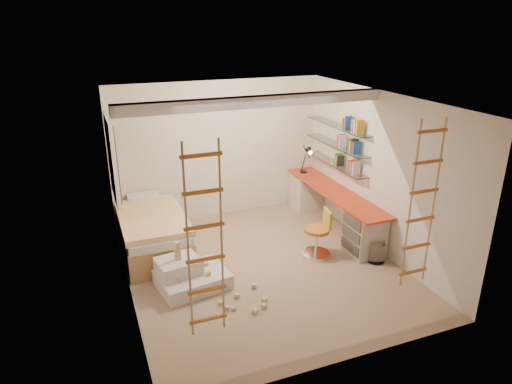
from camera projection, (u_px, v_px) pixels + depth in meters
name	position (u px, v px, depth m)	size (l,w,h in m)	color
floor	(263.00, 267.00, 7.09)	(4.50, 4.50, 0.00)	tan
ceiling_beam	(256.00, 102.00, 6.46)	(4.00, 0.18, 0.16)	white
window_frame	(112.00, 159.00, 7.18)	(0.06, 1.15, 1.35)	white
window_blind	(115.00, 159.00, 7.19)	(0.02, 1.00, 1.20)	#4C2D1E
rope_ladder_left	(205.00, 243.00, 4.57)	(0.41, 0.04, 2.13)	#C77122
rope_ladder_right	(422.00, 206.00, 5.49)	(0.41, 0.04, 2.13)	#C36321
waste_bin	(377.00, 252.00, 7.21)	(0.27, 0.27, 0.33)	white
desk	(333.00, 208.00, 8.28)	(0.56, 2.80, 0.75)	red
shelves	(336.00, 145.00, 8.18)	(0.25, 1.80, 0.71)	white
bed	(152.00, 231.00, 7.54)	(1.02, 2.00, 0.69)	#AD7F51
task_lamp	(308.00, 156.00, 8.84)	(0.14, 0.36, 0.57)	black
swivel_chair	(318.00, 239.00, 7.36)	(0.54, 0.54, 0.79)	#BF7024
play_platform	(189.00, 276.00, 6.55)	(1.07, 0.89, 0.43)	silver
toy_blocks	(219.00, 284.00, 6.28)	(1.12, 1.12, 0.70)	#CCB284
books	(337.00, 138.00, 8.13)	(0.14, 0.64, 0.92)	white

